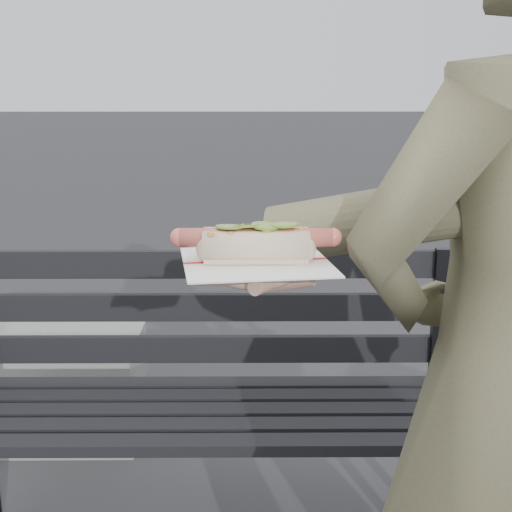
{
  "coord_description": "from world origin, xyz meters",
  "views": [
    {
      "loc": [
        0.08,
        -1.02,
        1.33
      ],
      "look_at": [
        0.08,
        -0.11,
        1.11
      ],
      "focal_mm": 50.0,
      "sensor_mm": 36.0,
      "label": 1
    }
  ],
  "objects": [
    {
      "name": "park_bench",
      "position": [
        -0.06,
        0.84,
        0.52
      ],
      "size": [
        1.5,
        0.44,
        0.88
      ],
      "color": "black",
      "rests_on": "ground"
    },
    {
      "name": "held_hotdog",
      "position": [
        0.28,
        -0.04,
        1.15
      ],
      "size": [
        0.63,
        0.32,
        0.2
      ],
      "color": "brown"
    }
  ]
}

